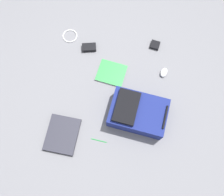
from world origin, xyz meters
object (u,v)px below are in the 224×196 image
(backpack, at_px, (137,113))
(pen_black, at_px, (99,141))
(earbud_pouch, at_px, (155,45))
(book_red, at_px, (111,73))
(computer_mouse, at_px, (164,72))
(power_brick, at_px, (89,47))
(cable_coil, at_px, (70,36))
(laptop, at_px, (62,134))

(backpack, xyz_separation_m, pen_black, (0.25, -0.28, -0.08))
(backpack, xyz_separation_m, earbud_pouch, (-0.68, 0.10, -0.07))
(book_red, height_order, earbud_pouch, earbud_pouch)
(computer_mouse, relative_size, pen_black, 0.70)
(pen_black, bearing_deg, power_brick, -165.50)
(cable_coil, relative_size, earbud_pouch, 1.69)
(cable_coil, height_order, earbud_pouch, earbud_pouch)
(computer_mouse, xyz_separation_m, earbud_pouch, (-0.26, -0.10, -0.00))
(power_brick, bearing_deg, computer_mouse, 77.18)
(laptop, height_order, cable_coil, laptop)
(pen_black, bearing_deg, laptop, -91.60)
(book_red, distance_m, power_brick, 0.32)
(book_red, height_order, cable_coil, book_red)
(cable_coil, relative_size, pen_black, 1.05)
(pen_black, bearing_deg, backpack, 132.06)
(backpack, relative_size, power_brick, 3.84)
(power_brick, distance_m, pen_black, 0.85)
(backpack, bearing_deg, power_brick, -139.18)
(book_red, xyz_separation_m, earbud_pouch, (-0.33, 0.36, 0.01))
(book_red, bearing_deg, cable_coil, -126.65)
(laptop, distance_m, pen_black, 0.30)
(backpack, distance_m, cable_coil, 0.97)
(power_brick, bearing_deg, laptop, -6.29)
(computer_mouse, relative_size, earbud_pouch, 1.13)
(backpack, distance_m, power_brick, 0.76)
(computer_mouse, xyz_separation_m, power_brick, (-0.16, -0.70, -0.00))
(computer_mouse, bearing_deg, earbud_pouch, 126.99)
(laptop, xyz_separation_m, earbud_pouch, (-0.93, 0.69, -0.00))
(laptop, bearing_deg, power_brick, 173.71)
(earbud_pouch, bearing_deg, pen_black, -22.35)
(power_brick, distance_m, earbud_pouch, 0.61)
(backpack, height_order, book_red, backpack)
(book_red, height_order, power_brick, power_brick)
(earbud_pouch, bearing_deg, cable_coil, -89.76)
(computer_mouse, xyz_separation_m, cable_coil, (-0.26, -0.90, -0.01))
(backpack, relative_size, cable_coil, 3.53)
(computer_mouse, xyz_separation_m, pen_black, (0.67, -0.48, -0.01))
(power_brick, relative_size, earbud_pouch, 1.56)
(backpack, xyz_separation_m, laptop, (0.25, -0.59, -0.07))
(computer_mouse, height_order, power_brick, same)
(book_red, relative_size, computer_mouse, 2.98)
(cable_coil, distance_m, pen_black, 1.02)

